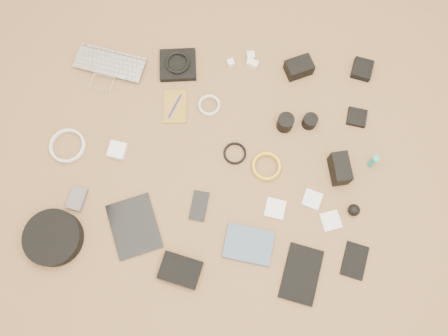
# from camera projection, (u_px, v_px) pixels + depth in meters

# --- Properties ---
(laptop) EXTENTS (0.35, 0.28, 0.03)m
(laptop) POSITION_uv_depth(u_px,v_px,m) (107.00, 72.00, 1.98)
(laptop) COLOR silver
(laptop) RESTS_ON ground
(headphone_pouch) EXTENTS (0.18, 0.17, 0.03)m
(headphone_pouch) POSITION_uv_depth(u_px,v_px,m) (178.00, 65.00, 1.99)
(headphone_pouch) COLOR black
(headphone_pouch) RESTS_ON ground
(headphones) EXTENTS (0.14, 0.14, 0.01)m
(headphones) POSITION_uv_depth(u_px,v_px,m) (177.00, 63.00, 1.97)
(headphones) COLOR black
(headphones) RESTS_ON headphone_pouch
(charger_a) EXTENTS (0.04, 0.04, 0.03)m
(charger_a) POSITION_uv_depth(u_px,v_px,m) (231.00, 63.00, 1.99)
(charger_a) COLOR silver
(charger_a) RESTS_ON ground
(charger_b) EXTENTS (0.04, 0.04, 0.03)m
(charger_b) POSITION_uv_depth(u_px,v_px,m) (251.00, 56.00, 2.00)
(charger_b) COLOR silver
(charger_b) RESTS_ON ground
(charger_c) EXTENTS (0.04, 0.04, 0.03)m
(charger_c) POSITION_uv_depth(u_px,v_px,m) (250.00, 63.00, 1.99)
(charger_c) COLOR silver
(charger_c) RESTS_ON ground
(charger_d) EXTENTS (0.04, 0.04, 0.03)m
(charger_d) POSITION_uv_depth(u_px,v_px,m) (255.00, 64.00, 1.99)
(charger_d) COLOR silver
(charger_d) RESTS_ON ground
(dslr_camera) EXTENTS (0.14, 0.12, 0.07)m
(dslr_camera) POSITION_uv_depth(u_px,v_px,m) (299.00, 67.00, 1.97)
(dslr_camera) COLOR black
(dslr_camera) RESTS_ON ground
(lens_pouch) EXTENTS (0.10, 0.11, 0.03)m
(lens_pouch) POSITION_uv_depth(u_px,v_px,m) (362.00, 69.00, 1.98)
(lens_pouch) COLOR black
(lens_pouch) RESTS_ON ground
(notebook_olive) EXTENTS (0.11, 0.17, 0.01)m
(notebook_olive) POSITION_uv_depth(u_px,v_px,m) (175.00, 107.00, 1.95)
(notebook_olive) COLOR olive
(notebook_olive) RESTS_ON ground
(pen_blue) EXTENTS (0.05, 0.11, 0.01)m
(pen_blue) POSITION_uv_depth(u_px,v_px,m) (175.00, 106.00, 1.94)
(pen_blue) COLOR #121795
(pen_blue) RESTS_ON notebook_olive
(cable_white_a) EXTENTS (0.12, 0.12, 0.01)m
(cable_white_a) POSITION_uv_depth(u_px,v_px,m) (209.00, 106.00, 1.95)
(cable_white_a) COLOR silver
(cable_white_a) RESTS_ON ground
(lens_a) EXTENTS (0.09, 0.09, 0.08)m
(lens_a) POSITION_uv_depth(u_px,v_px,m) (285.00, 123.00, 1.89)
(lens_a) COLOR black
(lens_a) RESTS_ON ground
(lens_b) EXTENTS (0.07, 0.07, 0.06)m
(lens_b) POSITION_uv_depth(u_px,v_px,m) (310.00, 121.00, 1.90)
(lens_b) COLOR black
(lens_b) RESTS_ON ground
(card_reader) EXTENTS (0.09, 0.09, 0.02)m
(card_reader) POSITION_uv_depth(u_px,v_px,m) (357.00, 117.00, 1.93)
(card_reader) COLOR black
(card_reader) RESTS_ON ground
(power_brick) EXTENTS (0.08, 0.08, 0.03)m
(power_brick) POSITION_uv_depth(u_px,v_px,m) (117.00, 150.00, 1.88)
(power_brick) COLOR silver
(power_brick) RESTS_ON ground
(cable_white_b) EXTENTS (0.19, 0.19, 0.01)m
(cable_white_b) POSITION_uv_depth(u_px,v_px,m) (68.00, 146.00, 1.89)
(cable_white_b) COLOR silver
(cable_white_b) RESTS_ON ground
(cable_black) EXTENTS (0.13, 0.13, 0.01)m
(cable_black) POSITION_uv_depth(u_px,v_px,m) (235.00, 154.00, 1.89)
(cable_black) COLOR black
(cable_black) RESTS_ON ground
(cable_yellow) EXTENTS (0.17, 0.17, 0.01)m
(cable_yellow) POSITION_uv_depth(u_px,v_px,m) (266.00, 167.00, 1.87)
(cable_yellow) COLOR gold
(cable_yellow) RESTS_ON ground
(flash) EXTENTS (0.09, 0.14, 0.09)m
(flash) POSITION_uv_depth(u_px,v_px,m) (340.00, 169.00, 1.82)
(flash) COLOR black
(flash) RESTS_ON ground
(lens_cleaner) EXTENTS (0.03, 0.03, 0.09)m
(lens_cleaner) POSITION_uv_depth(u_px,v_px,m) (373.00, 161.00, 1.84)
(lens_cleaner) COLOR teal
(lens_cleaner) RESTS_ON ground
(battery_charger) EXTENTS (0.08, 0.11, 0.03)m
(battery_charger) POSITION_uv_depth(u_px,v_px,m) (77.00, 199.00, 1.82)
(battery_charger) COLOR #515055
(battery_charger) RESTS_ON ground
(tablet) EXTENTS (0.26, 0.29, 0.01)m
(tablet) POSITION_uv_depth(u_px,v_px,m) (134.00, 226.00, 1.80)
(tablet) COLOR black
(tablet) RESTS_ON ground
(phone) EXTENTS (0.08, 0.13, 0.01)m
(phone) POSITION_uv_depth(u_px,v_px,m) (199.00, 206.00, 1.82)
(phone) COLOR black
(phone) RESTS_ON ground
(filter_case_left) EXTENTS (0.09, 0.09, 0.01)m
(filter_case_left) POSITION_uv_depth(u_px,v_px,m) (275.00, 209.00, 1.82)
(filter_case_left) COLOR silver
(filter_case_left) RESTS_ON ground
(filter_case_mid) EXTENTS (0.09, 0.09, 0.01)m
(filter_case_mid) POSITION_uv_depth(u_px,v_px,m) (312.00, 199.00, 1.83)
(filter_case_mid) COLOR silver
(filter_case_mid) RESTS_ON ground
(filter_case_right) EXTENTS (0.10, 0.10, 0.01)m
(filter_case_right) POSITION_uv_depth(u_px,v_px,m) (331.00, 221.00, 1.81)
(filter_case_right) COLOR silver
(filter_case_right) RESTS_ON ground
(air_blower) EXTENTS (0.06, 0.06, 0.05)m
(air_blower) POSITION_uv_depth(u_px,v_px,m) (354.00, 210.00, 1.80)
(air_blower) COLOR black
(air_blower) RESTS_ON ground
(headphone_case) EXTENTS (0.29, 0.29, 0.06)m
(headphone_case) POSITION_uv_depth(u_px,v_px,m) (53.00, 238.00, 1.76)
(headphone_case) COLOR black
(headphone_case) RESTS_ON ground
(drive_case) EXTENTS (0.18, 0.15, 0.04)m
(drive_case) POSITION_uv_depth(u_px,v_px,m) (180.00, 270.00, 1.74)
(drive_case) COLOR black
(drive_case) RESTS_ON ground
(paperback) EXTENTS (0.21, 0.17, 0.02)m
(paperback) POSITION_uv_depth(u_px,v_px,m) (245.00, 262.00, 1.76)
(paperback) COLOR #40546D
(paperback) RESTS_ON ground
(notebook_black_a) EXTENTS (0.18, 0.25, 0.02)m
(notebook_black_a) POSITION_uv_depth(u_px,v_px,m) (301.00, 274.00, 1.75)
(notebook_black_a) COLOR black
(notebook_black_a) RESTS_ON ground
(notebook_black_b) EXTENTS (0.12, 0.16, 0.01)m
(notebook_black_b) POSITION_uv_depth(u_px,v_px,m) (355.00, 261.00, 1.76)
(notebook_black_b) COLOR black
(notebook_black_b) RESTS_ON ground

